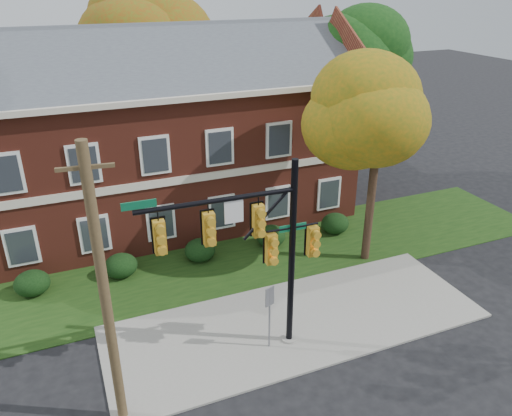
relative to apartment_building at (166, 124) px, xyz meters
name	(u,v)px	position (x,y,z in m)	size (l,w,h in m)	color
ground	(309,339)	(2.00, -11.95, -4.99)	(120.00, 120.00, 0.00)	black
sidewalk	(296,322)	(2.00, -10.95, -4.95)	(14.00, 5.00, 0.08)	gray
grass_strip	(247,258)	(2.00, -5.95, -4.97)	(30.00, 6.00, 0.04)	#193811
apartment_building	(166,124)	(0.00, 0.00, 0.00)	(18.80, 8.80, 9.74)	maroon
hedge_far_left	(32,283)	(-7.00, -5.25, -4.46)	(1.40, 1.26, 1.05)	black
hedge_left	(121,266)	(-3.50, -5.25, -4.46)	(1.40, 1.26, 1.05)	black
hedge_center	(200,250)	(0.00, -5.25, -4.46)	(1.40, 1.26, 1.05)	black
hedge_right	(271,236)	(3.50, -5.25, -4.46)	(1.40, 1.26, 1.05)	black
hedge_far_right	(335,223)	(7.00, -5.25, -4.46)	(1.40, 1.26, 1.05)	black
tree_near_right	(387,115)	(7.22, -8.09, 1.68)	(4.50, 4.25, 8.58)	black
tree_right_rear	(355,46)	(11.31, 0.86, 3.13)	(6.30, 5.95, 10.62)	black
tree_far_rear	(153,28)	(1.34, 7.84, 3.86)	(6.84, 6.46, 11.52)	black
traffic_signal	(257,242)	(0.07, -11.75, -0.77)	(6.09, 0.57, 6.79)	gray
utility_pole	(105,295)	(-4.65, -12.95, -0.72)	(1.31, 0.31, 8.41)	#4D3B24
sign_post	(270,308)	(0.50, -11.84, -3.30)	(0.36, 0.16, 2.48)	slate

